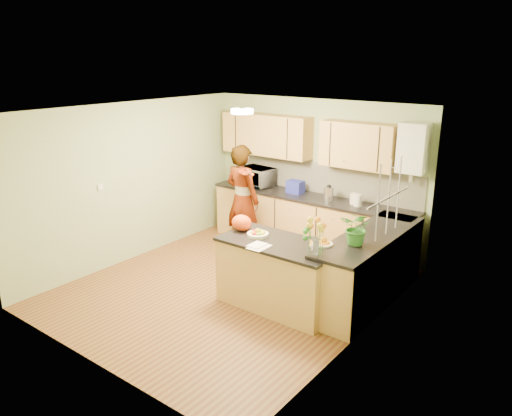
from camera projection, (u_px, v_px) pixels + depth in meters
The scene contains 28 objects.
floor at pixel (230, 289), 7.07m from camera, with size 4.50×4.50×0.00m, color brown.
ceiling at pixel (227, 110), 6.34m from camera, with size 4.00×4.50×0.02m, color white.
wall_back at pixel (315, 174), 8.42m from camera, with size 4.00×0.02×2.50m, color #9CAF7D.
wall_front at pixel (84, 255), 4.99m from camera, with size 4.00×0.02×2.50m, color #9CAF7D.
wall_left at pixel (132, 182), 7.86m from camera, with size 0.02×4.50×2.50m, color #9CAF7D.
wall_right at pixel (366, 235), 5.55m from camera, with size 0.02×4.50×2.50m, color #9CAF7D.
back_counter at pixel (309, 223), 8.36m from camera, with size 3.64×0.62×0.94m.
right_counter at pixel (369, 268), 6.60m from camera, with size 0.62×2.24×0.94m.
splashback at pixel (320, 178), 8.36m from camera, with size 3.60×0.02×0.52m, color silver.
upper_cabinets at pixel (302, 139), 8.21m from camera, with size 3.20×0.34×0.70m.
boiler at pixel (414, 148), 7.12m from camera, with size 0.40×0.30×0.86m.
window_right at pixel (389, 198), 5.92m from camera, with size 0.01×1.30×1.05m.
light_switch at pixel (100, 187), 7.38m from camera, with size 0.02×0.09×0.09m, color silver.
ceiling_lamp at pixel (242, 111), 6.58m from camera, with size 0.30×0.30×0.07m.
peninsula_island at pixel (279, 274), 6.47m from camera, with size 1.56×0.80×0.90m.
fruit_dish at pixel (258, 233), 6.53m from camera, with size 0.28×0.28×0.10m.
orange_bowl at pixel (324, 244), 6.12m from camera, with size 0.23×0.23×0.13m.
flower_vase at pixel (314, 229), 5.75m from camera, with size 0.29×0.29×0.54m.
orange_bag at pixel (242, 223), 6.73m from camera, with size 0.29×0.24×0.22m, color #E34512.
papers at pixel (259, 247), 6.17m from camera, with size 0.21×0.29×0.01m, color white.
violinist at pixel (242, 200), 8.15m from camera, with size 0.66×0.43×1.82m, color tan.
violin at pixel (243, 171), 7.71m from camera, with size 0.66×0.26×0.13m, color #581B05, non-canonical shape.
microwave at pixel (257, 177), 8.86m from camera, with size 0.59×0.40×0.33m, color silver.
blue_box at pixel (295, 187), 8.38m from camera, with size 0.27×0.20×0.21m, color #212898.
kettle at pixel (329, 193), 7.97m from camera, with size 0.16×0.16×0.30m.
jar_cream at pixel (354, 199), 7.77m from camera, with size 0.11×0.11×0.18m, color beige.
jar_white at pixel (358, 200), 7.66m from camera, with size 0.12×0.12×0.19m, color silver.
potted_plant at pixel (358, 228), 6.06m from camera, with size 0.39×0.34×0.43m, color #2E7527.
Camera 1 is at (4.18, -4.89, 3.17)m, focal length 35.00 mm.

